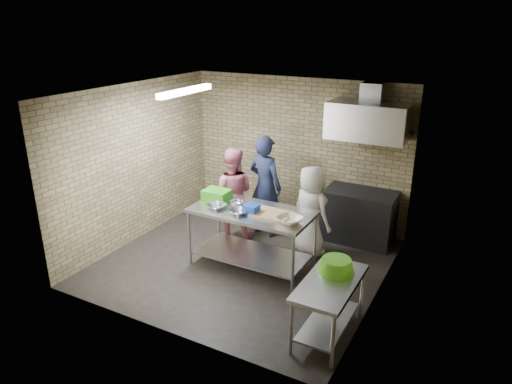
% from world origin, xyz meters
% --- Properties ---
extents(floor, '(4.20, 4.20, 0.00)m').
position_xyz_m(floor, '(0.00, 0.00, 0.00)').
color(floor, black).
rests_on(floor, ground).
extents(ceiling, '(4.20, 4.20, 0.00)m').
position_xyz_m(ceiling, '(0.00, 0.00, 2.70)').
color(ceiling, black).
rests_on(ceiling, ground).
extents(back_wall, '(4.20, 0.06, 2.70)m').
position_xyz_m(back_wall, '(0.00, 2.00, 1.35)').
color(back_wall, tan).
rests_on(back_wall, ground).
extents(front_wall, '(4.20, 0.06, 2.70)m').
position_xyz_m(front_wall, '(0.00, -2.00, 1.35)').
color(front_wall, tan).
rests_on(front_wall, ground).
extents(left_wall, '(0.06, 4.00, 2.70)m').
position_xyz_m(left_wall, '(-2.10, 0.00, 1.35)').
color(left_wall, tan).
rests_on(left_wall, ground).
extents(right_wall, '(0.06, 4.00, 2.70)m').
position_xyz_m(right_wall, '(2.10, 0.00, 1.35)').
color(right_wall, tan).
rests_on(right_wall, ground).
extents(prep_table, '(1.87, 0.93, 0.93)m').
position_xyz_m(prep_table, '(0.14, -0.02, 0.47)').
color(prep_table, silver).
rests_on(prep_table, floor).
extents(side_counter, '(0.60, 1.20, 0.75)m').
position_xyz_m(side_counter, '(1.80, -1.10, 0.38)').
color(side_counter, silver).
rests_on(side_counter, floor).
extents(stove, '(1.20, 0.70, 0.90)m').
position_xyz_m(stove, '(1.35, 1.65, 0.45)').
color(stove, black).
rests_on(stove, floor).
extents(range_hood, '(1.30, 0.60, 0.60)m').
position_xyz_m(range_hood, '(1.35, 1.70, 2.10)').
color(range_hood, silver).
rests_on(range_hood, back_wall).
extents(hood_duct, '(0.35, 0.30, 0.30)m').
position_xyz_m(hood_duct, '(1.35, 1.85, 2.55)').
color(hood_duct, '#A5A8AD').
rests_on(hood_duct, back_wall).
extents(wall_shelf, '(0.80, 0.20, 0.04)m').
position_xyz_m(wall_shelf, '(1.65, 1.89, 1.92)').
color(wall_shelf, '#3F2B19').
rests_on(wall_shelf, back_wall).
extents(fluorescent_fixture, '(0.10, 1.25, 0.08)m').
position_xyz_m(fluorescent_fixture, '(-1.00, 0.00, 2.64)').
color(fluorescent_fixture, white).
rests_on(fluorescent_fixture, ceiling).
extents(green_crate, '(0.42, 0.31, 0.17)m').
position_xyz_m(green_crate, '(-0.56, 0.10, 1.02)').
color(green_crate, '#329A1C').
rests_on(green_crate, prep_table).
extents(blue_tub, '(0.21, 0.21, 0.13)m').
position_xyz_m(blue_tub, '(0.19, -0.12, 1.00)').
color(blue_tub, blue).
rests_on(blue_tub, prep_table).
extents(cutting_board, '(0.57, 0.44, 0.03)m').
position_xyz_m(cutting_board, '(0.49, -0.04, 0.95)').
color(cutting_board, tan).
rests_on(cutting_board, prep_table).
extents(mixing_bowl_a, '(0.36, 0.36, 0.07)m').
position_xyz_m(mixing_bowl_a, '(-0.36, -0.22, 0.97)').
color(mixing_bowl_a, silver).
rests_on(mixing_bowl_a, prep_table).
extents(mixing_bowl_b, '(0.28, 0.28, 0.07)m').
position_xyz_m(mixing_bowl_b, '(-0.16, 0.03, 0.97)').
color(mixing_bowl_b, silver).
rests_on(mixing_bowl_b, prep_table).
extents(mixing_bowl_c, '(0.33, 0.33, 0.07)m').
position_xyz_m(mixing_bowl_c, '(0.04, -0.24, 0.97)').
color(mixing_bowl_c, '#BABCC2').
rests_on(mixing_bowl_c, prep_table).
extents(ceramic_bowl, '(0.44, 0.44, 0.09)m').
position_xyz_m(ceramic_bowl, '(0.84, -0.17, 0.98)').
color(ceramic_bowl, beige).
rests_on(ceramic_bowl, prep_table).
extents(green_basin, '(0.46, 0.46, 0.17)m').
position_xyz_m(green_basin, '(1.78, -0.85, 0.83)').
color(green_basin, '#59C626').
rests_on(green_basin, side_counter).
extents(bottle_red, '(0.07, 0.07, 0.18)m').
position_xyz_m(bottle_red, '(1.40, 1.89, 2.03)').
color(bottle_red, '#B22619').
rests_on(bottle_red, wall_shelf).
extents(bottle_green, '(0.06, 0.06, 0.15)m').
position_xyz_m(bottle_green, '(1.80, 1.89, 2.02)').
color(bottle_green, green).
rests_on(bottle_green, wall_shelf).
extents(man_navy, '(0.73, 0.54, 1.81)m').
position_xyz_m(man_navy, '(-0.21, 1.12, 0.90)').
color(man_navy, '#151B34').
rests_on(man_navy, floor).
extents(woman_pink, '(0.95, 0.85, 1.61)m').
position_xyz_m(woman_pink, '(-0.67, 0.75, 0.81)').
color(woman_pink, pink).
rests_on(woman_pink, floor).
extents(woman_white, '(0.87, 0.74, 1.50)m').
position_xyz_m(woman_white, '(0.79, 0.78, 0.75)').
color(woman_white, silver).
rests_on(woman_white, floor).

